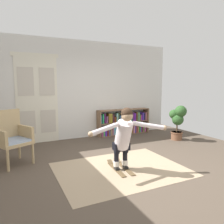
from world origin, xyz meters
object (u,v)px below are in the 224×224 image
object	(u,v)px
wicker_chair	(11,136)
potted_plant	(177,119)
skis_pair	(120,168)
bookshelf	(123,123)
person_skier	(124,134)

from	to	relation	value
wicker_chair	potted_plant	bearing A→B (deg)	-0.12
wicker_chair	skis_pair	bearing A→B (deg)	-33.12
bookshelf	skis_pair	world-z (taller)	bookshelf
bookshelf	wicker_chair	xyz separation A→B (m)	(-3.32, -1.32, 0.21)
wicker_chair	person_skier	xyz separation A→B (m)	(1.85, -1.38, 0.14)
skis_pair	person_skier	bearing A→B (deg)	-94.67
wicker_chair	skis_pair	xyz separation A→B (m)	(1.86, -1.21, -0.56)
skis_pair	person_skier	xyz separation A→B (m)	(-0.01, -0.17, 0.70)
bookshelf	wicker_chair	size ratio (longest dim) A/B	1.62
person_skier	potted_plant	bearing A→B (deg)	28.48
bookshelf	wicker_chair	world-z (taller)	wicker_chair
bookshelf	skis_pair	xyz separation A→B (m)	(-1.46, -2.53, -0.35)
skis_pair	wicker_chair	bearing A→B (deg)	146.88
person_skier	wicker_chair	bearing A→B (deg)	143.19
person_skier	skis_pair	bearing A→B (deg)	85.33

